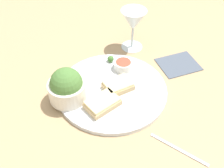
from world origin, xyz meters
name	(u,v)px	position (x,y,z in m)	size (l,w,h in m)	color
ground_plane	(112,92)	(0.00, 0.00, 0.00)	(4.00, 4.00, 0.00)	tan
dinner_plate	(112,90)	(0.00, 0.00, 0.01)	(0.35, 0.35, 0.01)	silver
salad_bowl	(67,87)	(0.12, -0.08, 0.06)	(0.11, 0.11, 0.11)	silver
sauce_ramekin	(123,65)	(-0.10, -0.03, 0.03)	(0.06, 0.06, 0.03)	white
cheese_toast_near	(102,103)	(0.07, 0.03, 0.03)	(0.11, 0.08, 0.03)	#D1B27F
cheese_toast_far	(118,86)	(-0.01, 0.01, 0.03)	(0.10, 0.09, 0.03)	#D1B27F
wine_glass	(133,22)	(-0.23, -0.10, 0.11)	(0.09, 0.09, 0.15)	silver
garnish	(111,59)	(-0.10, -0.09, 0.03)	(0.02, 0.02, 0.02)	#477533
napkin	(178,64)	(-0.25, 0.09, 0.00)	(0.17, 0.16, 0.01)	#4C5666
fork	(179,149)	(0.05, 0.27, 0.00)	(0.02, 0.17, 0.01)	silver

